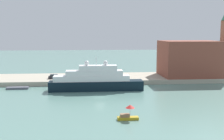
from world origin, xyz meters
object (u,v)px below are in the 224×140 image
object	(u,v)px
large_yacht	(95,80)
mooring_bollard	(105,79)
harbor_building	(190,58)
small_motorboat	(128,114)
work_barge	(18,88)
parked_car	(54,77)
person_figure	(70,77)

from	to	relation	value
large_yacht	mooring_bollard	world-z (taller)	large_yacht
large_yacht	harbor_building	world-z (taller)	harbor_building
large_yacht	small_motorboat	size ratio (longest dim) A/B	6.67
work_barge	parked_car	size ratio (longest dim) A/B	1.61
harbor_building	person_figure	bearing A→B (deg)	-174.13
parked_car	mooring_bollard	size ratio (longest dim) A/B	4.90
person_figure	mooring_bollard	xyz separation A→B (m)	(11.66, -2.37, -0.34)
work_barge	person_figure	world-z (taller)	person_figure
mooring_bollard	small_motorboat	bearing A→B (deg)	-86.77
harbor_building	person_figure	distance (m)	42.86
small_motorboat	harbor_building	xyz separation A→B (m)	(28.53, 43.78, 6.53)
small_motorboat	work_barge	world-z (taller)	small_motorboat
work_barge	harbor_building	size ratio (longest dim) A/B	0.32
person_figure	large_yacht	bearing A→B (deg)	-54.22
person_figure	small_motorboat	bearing A→B (deg)	-70.78
large_yacht	small_motorboat	bearing A→B (deg)	-78.70
mooring_bollard	harbor_building	bearing A→B (deg)	12.37
small_motorboat	parked_car	xyz separation A→B (m)	(-18.96, 41.61, 0.91)
large_yacht	harbor_building	xyz separation A→B (m)	(34.16, 15.62, 4.74)
harbor_building	large_yacht	bearing A→B (deg)	-155.43
large_yacht	harbor_building	size ratio (longest dim) A/B	1.37
small_motorboat	person_figure	xyz separation A→B (m)	(-13.75, 39.43, 1.03)
small_motorboat	harbor_building	bearing A→B (deg)	56.90
harbor_building	person_figure	xyz separation A→B (m)	(-42.28, -4.35, -5.50)
small_motorboat	work_barge	size ratio (longest dim) A/B	0.64
small_motorboat	person_figure	world-z (taller)	person_figure
harbor_building	work_barge	bearing A→B (deg)	-168.36
large_yacht	mooring_bollard	xyz separation A→B (m)	(3.54, 8.90, -1.10)
small_motorboat	person_figure	distance (m)	41.77
harbor_building	parked_car	size ratio (longest dim) A/B	5.01
small_motorboat	harbor_building	distance (m)	52.66
small_motorboat	large_yacht	bearing A→B (deg)	101.30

